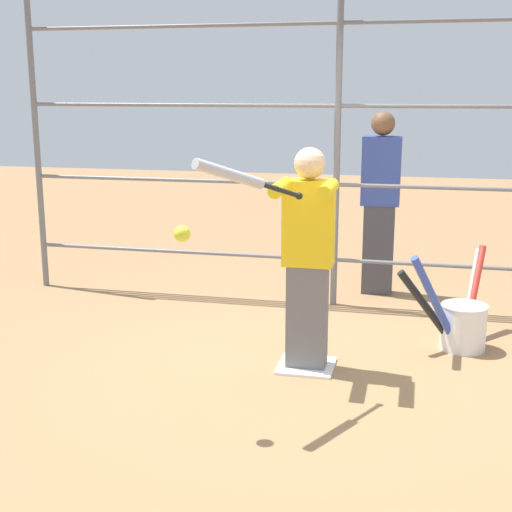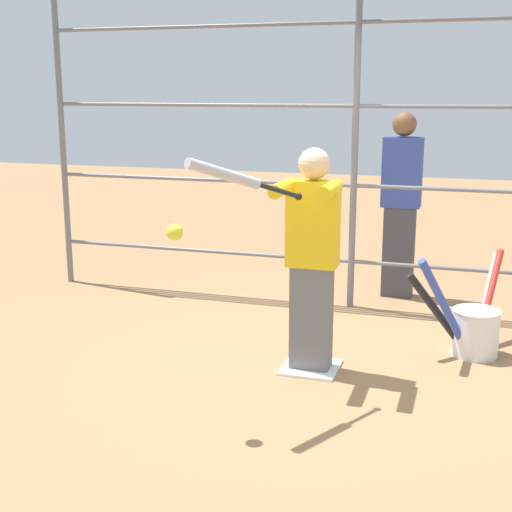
% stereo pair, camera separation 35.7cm
% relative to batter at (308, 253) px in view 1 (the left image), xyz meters
% --- Properties ---
extents(ground_plane, '(24.00, 24.00, 0.00)m').
position_rel_batter_xyz_m(ground_plane, '(0.00, -0.02, -0.86)').
color(ground_plane, '#9E754C').
extents(home_plate, '(0.40, 0.40, 0.02)m').
position_rel_batter_xyz_m(home_plate, '(0.00, -0.02, -0.85)').
color(home_plate, white).
rests_on(home_plate, ground).
extents(fence_backstop, '(5.99, 0.06, 2.96)m').
position_rel_batter_xyz_m(fence_backstop, '(0.00, -1.62, 0.62)').
color(fence_backstop, slate).
rests_on(fence_backstop, ground).
extents(batter, '(0.41, 0.53, 1.59)m').
position_rel_batter_xyz_m(batter, '(0.00, 0.00, 0.00)').
color(batter, slate).
rests_on(batter, ground).
extents(baseball_bat_swinging, '(0.53, 0.71, 0.31)m').
position_rel_batter_xyz_m(baseball_bat_swinging, '(0.29, 0.81, 0.62)').
color(baseball_bat_swinging, black).
extents(softball_in_flight, '(0.10, 0.10, 0.10)m').
position_rel_batter_xyz_m(softball_in_flight, '(0.55, 1.08, 0.32)').
color(softball_in_flight, yellow).
extents(bat_bucket, '(0.71, 1.05, 0.81)m').
position_rel_batter_xyz_m(bat_bucket, '(-1.10, -0.68, -0.64)').
color(bat_bucket, white).
rests_on(bat_bucket, ground).
extents(bystander_behind_fence, '(0.37, 0.23, 1.77)m').
position_rel_batter_xyz_m(bystander_behind_fence, '(-0.37, -2.11, 0.06)').
color(bystander_behind_fence, '#3F3F47').
rests_on(bystander_behind_fence, ground).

